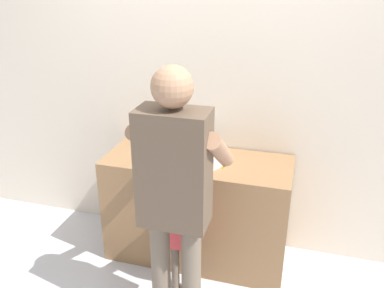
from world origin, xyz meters
TOP-DOWN VIEW (x-y plane):
  - ground_plane at (0.00, 0.00)m, footprint 14.00×14.00m
  - back_wall at (0.00, 0.62)m, footprint 4.40×0.08m
  - vanity_cabinet at (0.00, 0.30)m, footprint 1.35×0.54m
  - sink_basin at (0.00, 0.28)m, footprint 0.39×0.39m
  - faucet at (0.00, 0.51)m, footprint 0.18×0.14m
  - toothbrush_cup at (-0.31, 0.30)m, footprint 0.07×0.07m
  - child_toddler at (0.00, -0.10)m, footprint 0.25×0.25m
  - adult_parent at (0.06, -0.39)m, footprint 0.51×0.54m

SIDE VIEW (x-z plane):
  - ground_plane at x=0.00m, z-range 0.00..0.00m
  - vanity_cabinet at x=0.00m, z-range 0.00..0.83m
  - child_toddler at x=0.00m, z-range 0.08..0.89m
  - toothbrush_cup at x=-0.31m, z-range 0.78..0.99m
  - sink_basin at x=0.00m, z-range 0.83..0.94m
  - faucet at x=0.00m, z-range 0.82..1.00m
  - adult_parent at x=0.06m, z-range 0.17..1.83m
  - back_wall at x=0.00m, z-range 0.00..2.70m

